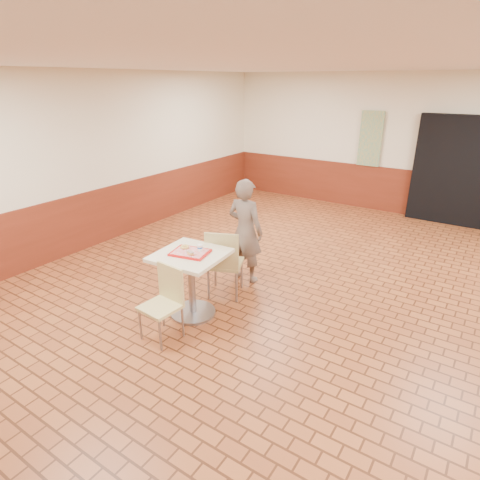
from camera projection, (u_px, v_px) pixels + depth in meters
The scene contains 12 objects.
room_shell at pixel (296, 198), 4.81m from camera, with size 8.01×10.01×3.01m.
wainscot_band at pixel (292, 273), 5.19m from camera, with size 8.00×10.00×1.00m.
corridor_doorway at pixel (455, 171), 8.12m from camera, with size 1.60×0.22×2.20m, color black.
promo_poster at pixel (370, 139), 8.90m from camera, with size 0.50×0.03×1.20m, color gray.
main_table at pixel (191, 274), 5.00m from camera, with size 0.81×0.81×0.85m.
chair_main_front at pixel (165, 299), 4.60m from camera, with size 0.43×0.43×0.87m.
chair_main_back at pixel (224, 260), 5.42m from camera, with size 0.60×0.60×0.99m.
customer at pixel (245, 231), 5.83m from camera, with size 0.57×0.37×1.55m, color #695A51.
serving_tray at pixel (190, 252), 4.89m from camera, with size 0.44×0.34×0.03m.
ring_donut at pixel (185, 247), 4.97m from camera, with size 0.11×0.11×0.03m, color gold.
long_john_donut at pixel (190, 253), 4.80m from camera, with size 0.14×0.10×0.04m.
paper_cup at pixel (200, 248), 4.88m from camera, with size 0.07×0.07×0.08m.
Camera 1 is at (2.01, -4.25, 2.83)m, focal length 30.00 mm.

